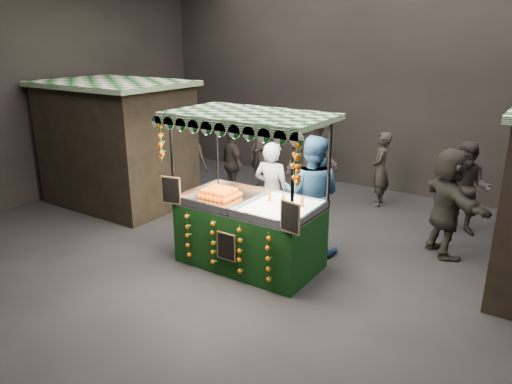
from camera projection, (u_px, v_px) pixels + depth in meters
The scene contains 13 objects.
ground at pixel (268, 269), 7.50m from camera, with size 12.00×12.00×0.00m, color black.
market_hall at pixel (270, 43), 6.45m from camera, with size 12.10×10.10×5.05m.
neighbour_stall_left at pixel (118, 143), 10.18m from camera, with size 3.00×2.20×2.60m.
juice_stall at pixel (249, 221), 7.42m from camera, with size 2.49×1.46×2.41m.
vendor_grey at pixel (272, 193), 8.29m from camera, with size 0.69×0.49×1.79m.
vendor_blue at pixel (312, 195), 7.85m from camera, with size 1.10×0.94×1.99m.
shopper_0 at pixel (261, 154), 11.30m from camera, with size 0.69×0.54×1.67m.
shopper_1 at pixel (466, 188), 8.64m from camera, with size 0.85×0.68×1.71m.
shopper_2 at pixel (233, 164), 10.61m from camera, with size 0.98×0.80×1.57m.
shopper_3 at pixel (312, 158), 10.41m from camera, with size 1.34×1.40×1.91m.
shopper_4 at pixel (190, 158), 10.95m from camera, with size 0.88×0.66×1.64m.
shopper_5 at pixel (448, 203), 7.75m from camera, with size 1.51×1.62×1.81m.
shopper_6 at pixel (380, 169), 10.12m from camera, with size 0.49×0.65×1.59m.
Camera 1 is at (3.55, -5.74, 3.47)m, focal length 33.64 mm.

